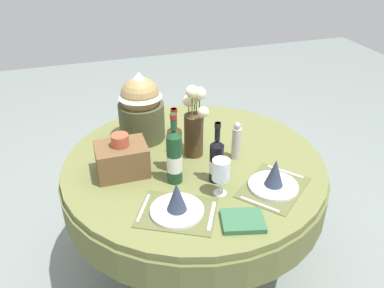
{
  "coord_description": "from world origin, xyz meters",
  "views": [
    {
      "loc": [
        -0.56,
        -1.7,
        1.91
      ],
      "look_at": [
        0.0,
        0.03,
        0.82
      ],
      "focal_mm": 37.16,
      "sensor_mm": 36.0,
      "label": 1
    }
  ],
  "objects_px": {
    "wine_bottle_centre": "(174,156)",
    "wine_bottle_right": "(175,148)",
    "place_setting_left": "(177,204)",
    "woven_basket_side_left": "(122,159)",
    "dining_table": "(194,181)",
    "book_on_table": "(243,221)",
    "flower_vase": "(194,123)",
    "wine_bottle_left": "(216,160)",
    "place_setting_right": "(274,180)",
    "pepper_mill": "(236,142)",
    "wine_glass_right": "(221,170)",
    "gift_tub_back_left": "(141,104)"
  },
  "relations": [
    {
      "from": "flower_vase",
      "to": "wine_bottle_centre",
      "type": "xyz_separation_m",
      "value": [
        -0.17,
        -0.21,
        -0.05
      ]
    },
    {
      "from": "wine_bottle_centre",
      "to": "woven_basket_side_left",
      "type": "height_order",
      "value": "wine_bottle_centre"
    },
    {
      "from": "place_setting_left",
      "to": "wine_bottle_left",
      "type": "xyz_separation_m",
      "value": [
        0.25,
        0.18,
        0.07
      ]
    },
    {
      "from": "flower_vase",
      "to": "wine_bottle_centre",
      "type": "relative_size",
      "value": 1.12
    },
    {
      "from": "flower_vase",
      "to": "book_on_table",
      "type": "relative_size",
      "value": 2.29
    },
    {
      "from": "dining_table",
      "to": "place_setting_right",
      "type": "distance_m",
      "value": 0.49
    },
    {
      "from": "dining_table",
      "to": "book_on_table",
      "type": "xyz_separation_m",
      "value": [
        0.05,
        -0.54,
        0.15
      ]
    },
    {
      "from": "place_setting_left",
      "to": "pepper_mill",
      "type": "relative_size",
      "value": 1.98
    },
    {
      "from": "place_setting_right",
      "to": "pepper_mill",
      "type": "height_order",
      "value": "pepper_mill"
    },
    {
      "from": "dining_table",
      "to": "wine_bottle_right",
      "type": "distance_m",
      "value": 0.3
    },
    {
      "from": "wine_bottle_left",
      "to": "place_setting_left",
      "type": "bearing_deg",
      "value": -144.72
    },
    {
      "from": "wine_glass_right",
      "to": "book_on_table",
      "type": "xyz_separation_m",
      "value": [
        0.02,
        -0.22,
        -0.12
      ]
    },
    {
      "from": "wine_bottle_centre",
      "to": "pepper_mill",
      "type": "distance_m",
      "value": 0.39
    },
    {
      "from": "place_setting_right",
      "to": "wine_bottle_centre",
      "type": "height_order",
      "value": "wine_bottle_centre"
    },
    {
      "from": "place_setting_right",
      "to": "dining_table",
      "type": "bearing_deg",
      "value": 129.25
    },
    {
      "from": "wine_bottle_right",
      "to": "pepper_mill",
      "type": "bearing_deg",
      "value": 1.83
    },
    {
      "from": "book_on_table",
      "to": "woven_basket_side_left",
      "type": "distance_m",
      "value": 0.69
    },
    {
      "from": "gift_tub_back_left",
      "to": "wine_bottle_centre",
      "type": "bearing_deg",
      "value": -82.57
    },
    {
      "from": "dining_table",
      "to": "place_setting_right",
      "type": "height_order",
      "value": "place_setting_right"
    },
    {
      "from": "wine_bottle_left",
      "to": "dining_table",
      "type": "bearing_deg",
      "value": 102.54
    },
    {
      "from": "place_setting_left",
      "to": "woven_basket_side_left",
      "type": "relative_size",
      "value": 1.67
    },
    {
      "from": "place_setting_right",
      "to": "wine_bottle_right",
      "type": "distance_m",
      "value": 0.51
    },
    {
      "from": "place_setting_left",
      "to": "wine_glass_right",
      "type": "xyz_separation_m",
      "value": [
        0.23,
        0.07,
        0.08
      ]
    },
    {
      "from": "woven_basket_side_left",
      "to": "place_setting_left",
      "type": "bearing_deg",
      "value": -65.24
    },
    {
      "from": "flower_vase",
      "to": "woven_basket_side_left",
      "type": "bearing_deg",
      "value": -171.16
    },
    {
      "from": "pepper_mill",
      "to": "wine_glass_right",
      "type": "bearing_deg",
      "value": -125.88
    },
    {
      "from": "place_setting_left",
      "to": "wine_bottle_centre",
      "type": "bearing_deg",
      "value": 76.46
    },
    {
      "from": "flower_vase",
      "to": "place_setting_right",
      "type": "bearing_deg",
      "value": -57.0
    },
    {
      "from": "place_setting_right",
      "to": "wine_bottle_left",
      "type": "xyz_separation_m",
      "value": [
        -0.24,
        0.14,
        0.07
      ]
    },
    {
      "from": "book_on_table",
      "to": "woven_basket_side_left",
      "type": "xyz_separation_m",
      "value": [
        -0.43,
        0.53,
        0.07
      ]
    },
    {
      "from": "wine_glass_right",
      "to": "woven_basket_side_left",
      "type": "bearing_deg",
      "value": 142.8
    },
    {
      "from": "wine_bottle_left",
      "to": "wine_bottle_right",
      "type": "height_order",
      "value": "wine_bottle_right"
    },
    {
      "from": "flower_vase",
      "to": "woven_basket_side_left",
      "type": "relative_size",
      "value": 1.64
    },
    {
      "from": "book_on_table",
      "to": "flower_vase",
      "type": "bearing_deg",
      "value": 106.68
    },
    {
      "from": "dining_table",
      "to": "flower_vase",
      "type": "relative_size",
      "value": 3.42
    },
    {
      "from": "book_on_table",
      "to": "place_setting_right",
      "type": "bearing_deg",
      "value": 51.42
    },
    {
      "from": "flower_vase",
      "to": "woven_basket_side_left",
      "type": "height_order",
      "value": "flower_vase"
    },
    {
      "from": "place_setting_left",
      "to": "woven_basket_side_left",
      "type": "height_order",
      "value": "woven_basket_side_left"
    },
    {
      "from": "gift_tub_back_left",
      "to": "place_setting_right",
      "type": "bearing_deg",
      "value": -53.66
    },
    {
      "from": "place_setting_left",
      "to": "wine_bottle_centre",
      "type": "relative_size",
      "value": 1.14
    },
    {
      "from": "place_setting_right",
      "to": "book_on_table",
      "type": "relative_size",
      "value": 2.36
    },
    {
      "from": "flower_vase",
      "to": "book_on_table",
      "type": "distance_m",
      "value": 0.62
    },
    {
      "from": "wine_bottle_left",
      "to": "pepper_mill",
      "type": "bearing_deg",
      "value": 42.89
    },
    {
      "from": "place_setting_left",
      "to": "wine_glass_right",
      "type": "height_order",
      "value": "wine_glass_right"
    },
    {
      "from": "wine_bottle_centre",
      "to": "wine_bottle_right",
      "type": "relative_size",
      "value": 1.07
    },
    {
      "from": "wine_bottle_left",
      "to": "wine_bottle_right",
      "type": "relative_size",
      "value": 0.92
    },
    {
      "from": "wine_bottle_right",
      "to": "wine_glass_right",
      "type": "distance_m",
      "value": 0.3
    },
    {
      "from": "wine_bottle_left",
      "to": "wine_glass_right",
      "type": "distance_m",
      "value": 0.11
    },
    {
      "from": "place_setting_right",
      "to": "gift_tub_back_left",
      "type": "distance_m",
      "value": 0.86
    },
    {
      "from": "place_setting_left",
      "to": "wine_bottle_left",
      "type": "height_order",
      "value": "wine_bottle_left"
    }
  ]
}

